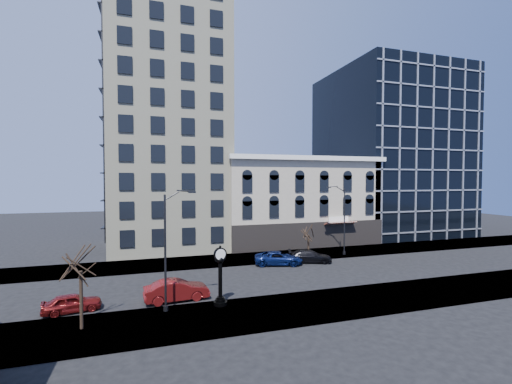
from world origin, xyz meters
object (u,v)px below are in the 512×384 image
object	(u,v)px
street_clock	(220,278)
street_lamp_near	(174,218)
car_near_b	(177,290)
car_near_a	(72,303)

from	to	relation	value
street_clock	street_lamp_near	bearing A→B (deg)	162.77
street_lamp_near	car_near_b	xyz separation A→B (m)	(0.29, 2.17, -5.81)
car_near_a	car_near_b	bearing A→B (deg)	-99.72
street_clock	street_lamp_near	distance (m)	5.56
street_lamp_near	car_near_a	xyz separation A→B (m)	(-6.90, 2.01, -5.97)
car_near_b	car_near_a	bearing A→B (deg)	86.14
street_clock	car_near_b	size ratio (longest dim) A/B	0.90
street_lamp_near	car_near_a	world-z (taller)	street_lamp_near
car_near_b	street_clock	bearing A→B (deg)	-132.41
street_lamp_near	car_near_b	distance (m)	6.21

